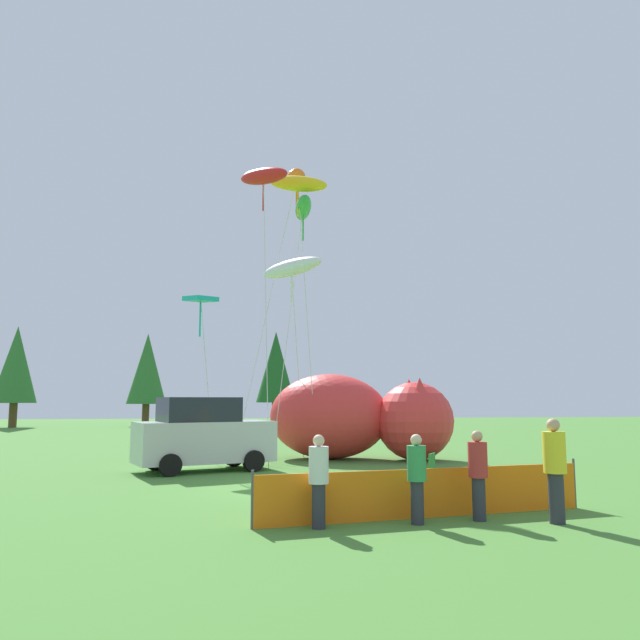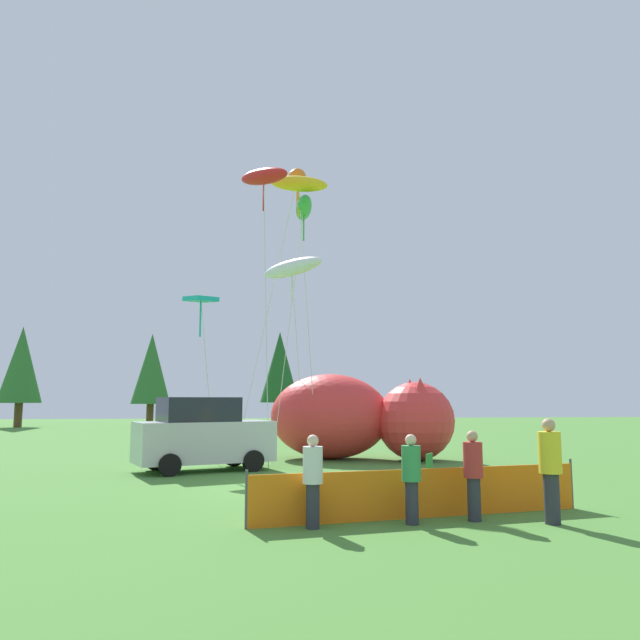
{
  "view_description": "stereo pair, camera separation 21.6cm",
  "coord_description": "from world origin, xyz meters",
  "views": [
    {
      "loc": [
        -1.74,
        -16.19,
        2.2
      ],
      "look_at": [
        1.0,
        4.84,
        4.92
      ],
      "focal_mm": 35.0,
      "sensor_mm": 36.0,
      "label": 1
    },
    {
      "loc": [
        -1.53,
        -16.22,
        2.2
      ],
      "look_at": [
        1.0,
        4.84,
        4.92
      ],
      "focal_mm": 35.0,
      "sensor_mm": 36.0,
      "label": 2
    }
  ],
  "objects": [
    {
      "name": "parked_car",
      "position": [
        -2.81,
        3.91,
        1.11
      ],
      "size": [
        4.55,
        3.16,
        2.28
      ],
      "rotation": [
        0.0,
        0.0,
        0.37
      ],
      "color": "#B7BCC1",
      "rests_on": "ground"
    },
    {
      "name": "kite_green_fish",
      "position": [
        0.64,
        7.17,
        9.58
      ],
      "size": [
        1.58,
        2.64,
        9.97
      ],
      "color": "silver",
      "rests_on": "ground"
    },
    {
      "name": "inflatable_cat",
      "position": [
        2.61,
        7.11,
        1.47
      ],
      "size": [
        7.13,
        4.63,
        3.17
      ],
      "rotation": [
        0.0,
        0.0,
        -0.31
      ],
      "color": "red",
      "rests_on": "ground"
    },
    {
      "name": "ground_plane",
      "position": [
        0.0,
        0.0,
        0.0
      ],
      "size": [
        120.0,
        120.0,
        0.0
      ],
      "primitive_type": "plane",
      "color": "#477F33"
    },
    {
      "name": "kite_red_lizard",
      "position": [
        -0.96,
        5.74,
        10.26
      ],
      "size": [
        2.17,
        2.57,
        10.85
      ],
      "color": "silver",
      "rests_on": "ground"
    },
    {
      "name": "horizon_tree_east",
      "position": [
        -19.77,
        37.43,
        5.04
      ],
      "size": [
        3.44,
        3.44,
        8.21
      ],
      "color": "brown",
      "rests_on": "ground"
    },
    {
      "name": "kite_orange_flower",
      "position": [
        0.43,
        7.98,
        11.04
      ],
      "size": [
        2.69,
        0.88,
        11.5
      ],
      "color": "silver",
      "rests_on": "ground"
    },
    {
      "name": "kite_white_ghost",
      "position": [
        0.12,
        6.3,
        7.02
      ],
      "size": [
        2.48,
        3.3,
        7.46
      ],
      "color": "silver",
      "rests_on": "ground"
    },
    {
      "name": "horizon_tree_west",
      "position": [
        1.54,
        39.57,
        5.09
      ],
      "size": [
        3.47,
        3.47,
        8.29
      ],
      "color": "brown",
      "rests_on": "ground"
    },
    {
      "name": "spectator_in_grey_shirt",
      "position": [
        3.97,
        -5.32,
        1.02
      ],
      "size": [
        0.41,
        0.41,
        1.87
      ],
      "color": "#2D2D38",
      "rests_on": "ground"
    },
    {
      "name": "safety_fence",
      "position": [
        1.84,
        -4.46,
        0.45
      ],
      "size": [
        6.69,
        1.32,
        0.99
      ],
      "rotation": [
        0.0,
        0.0,
        0.19
      ],
      "color": "orange",
      "rests_on": "ground"
    },
    {
      "name": "kite_yellow_hero",
      "position": [
        0.39,
        6.66,
        10.37
      ],
      "size": [
        2.52,
        1.85,
        11.02
      ],
      "color": "silver",
      "rests_on": "ground"
    },
    {
      "name": "kite_teal_diamond",
      "position": [
        -3.07,
        5.27,
        5.55
      ],
      "size": [
        1.27,
        2.11,
        5.77
      ],
      "color": "silver",
      "rests_on": "ground"
    },
    {
      "name": "spectator_in_yellow_shirt",
      "position": [
        -0.33,
        -5.19,
        0.87
      ],
      "size": [
        0.35,
        0.35,
        1.6
      ],
      "color": "#2D2D38",
      "rests_on": "ground"
    },
    {
      "name": "horizon_tree_mid",
      "position": [
        -9.48,
        38.37,
        4.82
      ],
      "size": [
        3.29,
        3.29,
        7.84
      ],
      "color": "brown",
      "rests_on": "ground"
    },
    {
      "name": "spectator_in_blue_shirt",
      "position": [
        1.47,
        -5.05,
        0.86
      ],
      "size": [
        0.35,
        0.35,
        1.58
      ],
      "color": "#2D2D38",
      "rests_on": "ground"
    },
    {
      "name": "spectator_in_white_shirt",
      "position": [
        2.69,
        -4.88,
        0.89
      ],
      "size": [
        0.36,
        0.36,
        1.63
      ],
      "color": "#2D2D38",
      "rests_on": "ground"
    },
    {
      "name": "folding_chair",
      "position": [
        2.62,
        -1.8,
        0.57
      ],
      "size": [
        0.75,
        0.75,
        0.97
      ],
      "rotation": [
        0.0,
        0.0,
        2.59
      ],
      "color": "#267F33",
      "rests_on": "ground"
    }
  ]
}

